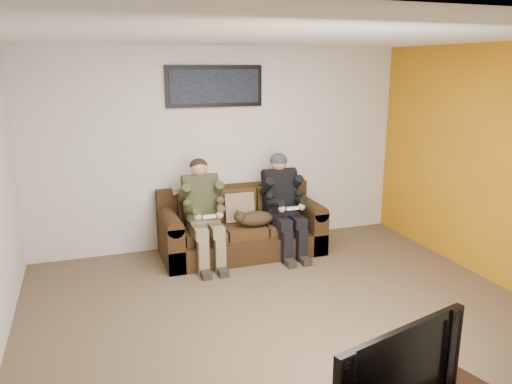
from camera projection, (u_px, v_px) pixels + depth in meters
name	position (u px, v px, depth m)	size (l,w,h in m)	color
floor	(287.00, 317.00, 4.81)	(5.00, 5.00, 0.00)	brown
ceiling	(292.00, 35.00, 4.17)	(5.00, 5.00, 0.00)	silver
wall_back	(223.00, 148.00, 6.55)	(5.00, 5.00, 0.00)	beige
wall_front	(469.00, 289.00, 2.43)	(5.00, 5.00, 0.00)	beige
wall_right	(507.00, 168.00, 5.28)	(4.50, 4.50, 0.00)	beige
accent_wall_right	(506.00, 168.00, 5.28)	(4.50, 4.50, 0.00)	#BC7812
sofa	(240.00, 229.00, 6.43)	(2.03, 0.88, 0.83)	#301E0E
throw_pillow	(239.00, 207.00, 6.40)	(0.39, 0.11, 0.37)	#846956
throw_blanket	(188.00, 189.00, 6.34)	(0.42, 0.20, 0.07)	#C5B491
person_left	(203.00, 207.00, 6.01)	(0.51, 0.87, 1.26)	#7F704F
person_right	(283.00, 199.00, 6.35)	(0.51, 0.86, 1.27)	black
cat	(254.00, 218.00, 6.21)	(0.66, 0.26, 0.24)	#44311A
framed_poster	(215.00, 86.00, 6.29)	(1.25, 0.05, 0.52)	black
television	(387.00, 366.00, 2.77)	(0.97, 0.13, 0.56)	black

